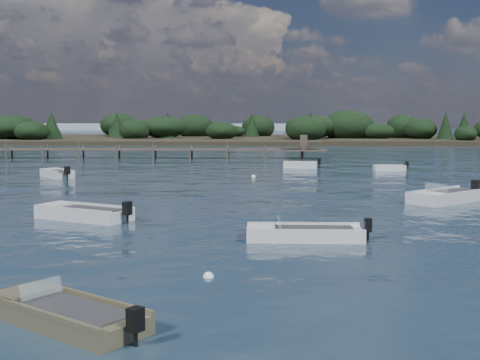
{
  "coord_description": "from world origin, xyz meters",
  "views": [
    {
      "loc": [
        -0.66,
        -20.89,
        4.58
      ],
      "look_at": [
        -1.98,
        14.0,
        1.0
      ],
      "focal_mm": 45.0,
      "sensor_mm": 36.0,
      "label": 1
    }
  ],
  "objects_px": {
    "tender_far_grey_b": "(389,169)",
    "jetty": "(81,150)",
    "dinghy_near_olive": "(66,318)",
    "dinghy_mid_white_a": "(304,236)",
    "tender_far_white": "(300,166)",
    "tender_far_grey": "(57,175)",
    "dinghy_mid_white_b": "(448,199)",
    "dinghy_mid_grey": "(84,216)"
  },
  "relations": [
    {
      "from": "dinghy_mid_grey",
      "to": "tender_far_grey",
      "type": "distance_m",
      "value": 20.69
    },
    {
      "from": "dinghy_mid_grey",
      "to": "dinghy_mid_white_a",
      "type": "distance_m",
      "value": 10.63
    },
    {
      "from": "jetty",
      "to": "dinghy_mid_white_b",
      "type": "bearing_deg",
      "value": -48.69
    },
    {
      "from": "jetty",
      "to": "tender_far_grey_b",
      "type": "bearing_deg",
      "value": -26.13
    },
    {
      "from": "tender_far_grey",
      "to": "jetty",
      "type": "bearing_deg",
      "value": 102.5
    },
    {
      "from": "dinghy_mid_white_a",
      "to": "tender_far_grey",
      "type": "xyz_separation_m",
      "value": [
        -17.59,
        23.39,
        0.04
      ]
    },
    {
      "from": "tender_far_grey_b",
      "to": "jetty",
      "type": "xyz_separation_m",
      "value": [
        -32.23,
        15.81,
        0.84
      ]
    },
    {
      "from": "dinghy_mid_white_a",
      "to": "jetty",
      "type": "relative_size",
      "value": 0.07
    },
    {
      "from": "dinghy_mid_white_a",
      "to": "tender_far_grey",
      "type": "height_order",
      "value": "tender_far_grey"
    },
    {
      "from": "dinghy_near_olive",
      "to": "tender_far_grey",
      "type": "height_order",
      "value": "tender_far_grey"
    },
    {
      "from": "dinghy_mid_white_a",
      "to": "tender_far_grey_b",
      "type": "distance_m",
      "value": 31.97
    },
    {
      "from": "dinghy_mid_white_a",
      "to": "tender_far_white",
      "type": "relative_size",
      "value": 1.34
    },
    {
      "from": "jetty",
      "to": "dinghy_near_olive",
      "type": "bearing_deg",
      "value": -73.4
    },
    {
      "from": "dinghy_mid_white_a",
      "to": "tender_far_grey_b",
      "type": "bearing_deg",
      "value": 72.61
    },
    {
      "from": "dinghy_mid_white_a",
      "to": "dinghy_mid_white_b",
      "type": "relative_size",
      "value": 0.92
    },
    {
      "from": "dinghy_mid_grey",
      "to": "dinghy_near_olive",
      "type": "relative_size",
      "value": 1.15
    },
    {
      "from": "dinghy_near_olive",
      "to": "tender_far_white",
      "type": "bearing_deg",
      "value": 79.59
    },
    {
      "from": "dinghy_mid_grey",
      "to": "jetty",
      "type": "relative_size",
      "value": 0.08
    },
    {
      "from": "tender_far_grey",
      "to": "dinghy_mid_white_b",
      "type": "distance_m",
      "value": 29.11
    },
    {
      "from": "tender_far_grey_b",
      "to": "dinghy_near_olive",
      "type": "bearing_deg",
      "value": -111.15
    },
    {
      "from": "dinghy_near_olive",
      "to": "dinghy_mid_white_b",
      "type": "distance_m",
      "value": 25.07
    },
    {
      "from": "dinghy_mid_white_a",
      "to": "jetty",
      "type": "height_order",
      "value": "jetty"
    },
    {
      "from": "dinghy_mid_grey",
      "to": "dinghy_mid_white_b",
      "type": "distance_m",
      "value": 19.47
    },
    {
      "from": "dinghy_near_olive",
      "to": "dinghy_mid_white_a",
      "type": "bearing_deg",
      "value": 58.25
    },
    {
      "from": "dinghy_mid_grey",
      "to": "dinghy_mid_white_b",
      "type": "height_order",
      "value": "dinghy_mid_white_b"
    },
    {
      "from": "tender_far_grey",
      "to": "tender_far_white",
      "type": "height_order",
      "value": "tender_far_grey"
    },
    {
      "from": "dinghy_mid_white_a",
      "to": "dinghy_mid_white_b",
      "type": "distance_m",
      "value": 13.75
    },
    {
      "from": "tender_far_grey",
      "to": "tender_far_grey_b",
      "type": "distance_m",
      "value": 28.06
    },
    {
      "from": "tender_far_grey_b",
      "to": "jetty",
      "type": "bearing_deg",
      "value": 153.87
    },
    {
      "from": "dinghy_mid_white_a",
      "to": "tender_far_grey_b",
      "type": "relative_size",
      "value": 1.54
    },
    {
      "from": "jetty",
      "to": "dinghy_mid_white_a",
      "type": "bearing_deg",
      "value": -63.92
    },
    {
      "from": "dinghy_near_olive",
      "to": "tender_far_grey",
      "type": "relative_size",
      "value": 1.17
    },
    {
      "from": "dinghy_near_olive",
      "to": "tender_far_white",
      "type": "relative_size",
      "value": 1.2
    },
    {
      "from": "tender_far_grey_b",
      "to": "jetty",
      "type": "height_order",
      "value": "jetty"
    },
    {
      "from": "dinghy_mid_white_a",
      "to": "tender_far_white",
      "type": "xyz_separation_m",
      "value": [
        1.9,
        33.27,
        0.02
      ]
    },
    {
      "from": "tender_far_white",
      "to": "jetty",
      "type": "distance_m",
      "value": 27.84
    },
    {
      "from": "dinghy_mid_grey",
      "to": "dinghy_near_olive",
      "type": "xyz_separation_m",
      "value": [
        3.76,
        -13.91,
        -0.03
      ]
    },
    {
      "from": "tender_far_grey",
      "to": "dinghy_mid_grey",
      "type": "bearing_deg",
      "value": -67.72
    },
    {
      "from": "dinghy_near_olive",
      "to": "dinghy_mid_white_b",
      "type": "height_order",
      "value": "dinghy_mid_white_b"
    },
    {
      "from": "tender_far_grey_b",
      "to": "dinghy_mid_white_a",
      "type": "bearing_deg",
      "value": -107.39
    },
    {
      "from": "dinghy_mid_grey",
      "to": "dinghy_mid_white_b",
      "type": "xyz_separation_m",
      "value": [
        18.36,
        6.47,
        0.01
      ]
    },
    {
      "from": "dinghy_mid_white_a",
      "to": "tender_far_grey",
      "type": "bearing_deg",
      "value": 126.94
    }
  ]
}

